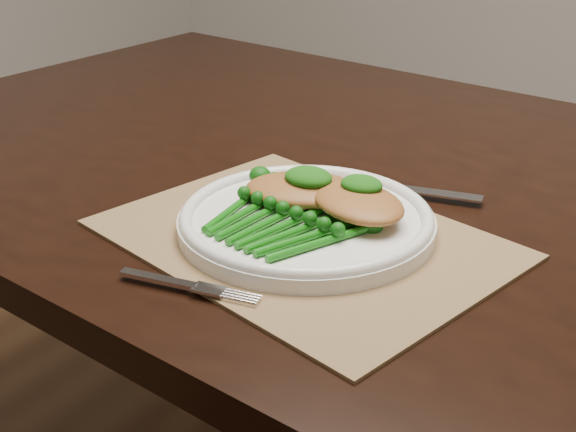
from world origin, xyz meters
The scene contains 10 objects.
dining_table centered at (0.13, -0.14, 0.38)m, with size 1.67×1.04×0.75m.
placemat centered at (0.12, -0.35, 0.75)m, with size 0.40×0.30×0.00m, color olive.
dinner_plate centered at (0.11, -0.34, 0.77)m, with size 0.27×0.27×0.02m.
knife centered at (0.13, -0.19, 0.76)m, with size 0.20×0.06×0.01m.
fork centered at (0.10, -0.50, 0.76)m, with size 0.14×0.04×0.00m.
chicken_fillet_left centered at (0.09, -0.30, 0.78)m, with size 0.13×0.09×0.03m, color #9E632E.
chicken_fillet_right centered at (0.16, -0.31, 0.79)m, with size 0.12×0.08×0.02m, color #9E632E.
pesto_dollop_left centered at (0.09, -0.30, 0.80)m, with size 0.05×0.05×0.02m, color #0D4409.
pesto_dollop_right centered at (0.16, -0.29, 0.80)m, with size 0.05×0.04×0.02m, color #0D4409.
broccolini_bundle centered at (0.10, -0.37, 0.77)m, with size 0.17×0.19×0.04m.
Camera 1 is at (0.52, -0.99, 1.13)m, focal length 50.00 mm.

